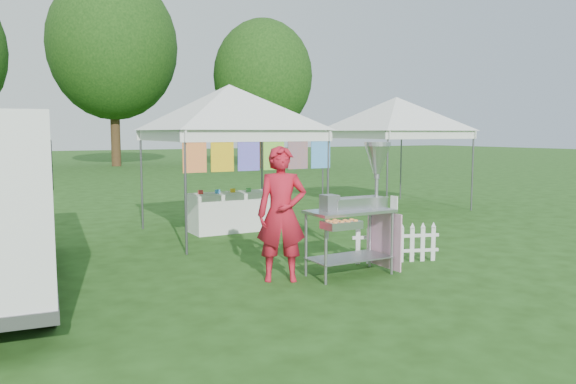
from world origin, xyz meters
TOP-DOWN VIEW (x-y plane):
  - ground at (0.00, 0.00)m, footprint 120.00×120.00m
  - canopy_main at (0.00, 3.49)m, footprint 4.24×4.24m
  - canopy_right at (5.50, 5.00)m, footprint 4.24×4.24m
  - tree_mid at (3.00, 28.00)m, footprint 7.60×7.60m
  - tree_right at (10.00, 22.00)m, footprint 5.60×5.60m
  - donut_cart at (0.38, -0.40)m, footprint 1.38×0.94m
  - vendor at (-0.81, -0.17)m, footprint 0.81×0.70m
  - picket_fence at (1.29, -0.10)m, footprint 1.37×0.48m
  - display_table at (0.20, 3.80)m, footprint 1.80×0.70m

SIDE VIEW (x-z plane):
  - ground at x=0.00m, z-range 0.00..0.00m
  - picket_fence at x=1.29m, z-range 0.01..0.57m
  - display_table at x=0.20m, z-range 0.00..0.81m
  - vendor at x=-0.81m, z-range 0.00..1.87m
  - donut_cart at x=0.38m, z-range 0.17..2.09m
  - canopy_main at x=0.00m, z-range 1.26..4.71m
  - canopy_right at x=5.50m, z-range 1.27..4.72m
  - tree_right at x=10.00m, z-range 0.97..9.39m
  - tree_mid at x=3.00m, z-range 1.38..12.90m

